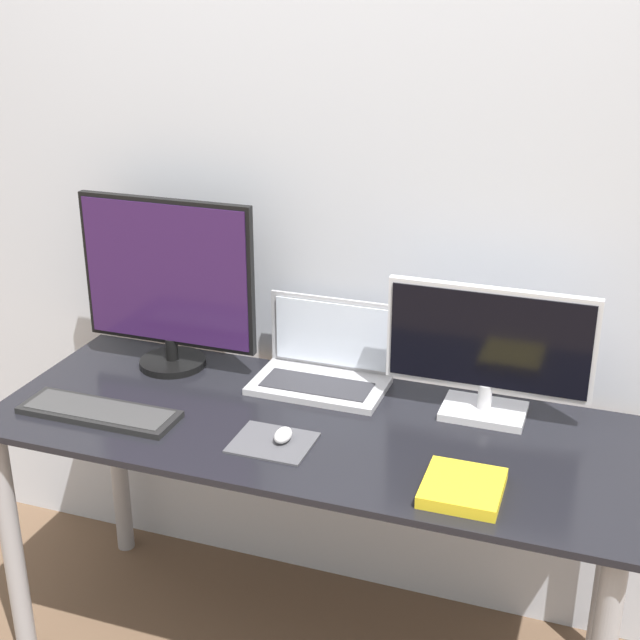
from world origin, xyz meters
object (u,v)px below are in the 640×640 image
mouse (283,435)px  book (463,488)px  keyboard (99,412)px  laptop (324,364)px  monitor_left (168,283)px  monitor_right (489,350)px

mouse → book: bearing=-9.3°
keyboard → laptop: bearing=38.1°
laptop → keyboard: 0.62m
keyboard → book: 0.96m
monitor_left → monitor_right: 0.91m
monitor_left → book: (0.92, -0.38, -0.24)m
laptop → mouse: (0.02, -0.35, -0.04)m
monitor_left → mouse: bearing=-33.5°
monitor_right → book: (0.02, -0.38, -0.17)m
laptop → book: laptop is taller
laptop → mouse: 0.35m
laptop → book: bearing=-42.1°
keyboard → mouse: mouse is taller
monitor_left → book: monitor_left is taller
monitor_left → laptop: size_ratio=1.43×
laptop → monitor_left: bearing=-174.6°
monitor_right → book: bearing=-87.0°
book → monitor_left: bearing=157.4°
monitor_left → monitor_right: monitor_left is taller
mouse → laptop: bearing=92.9°
keyboard → book: (0.96, -0.05, 0.01)m
monitor_left → keyboard: monitor_left is taller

